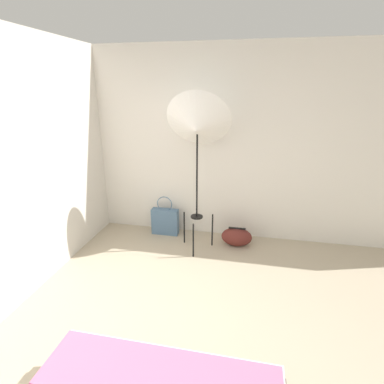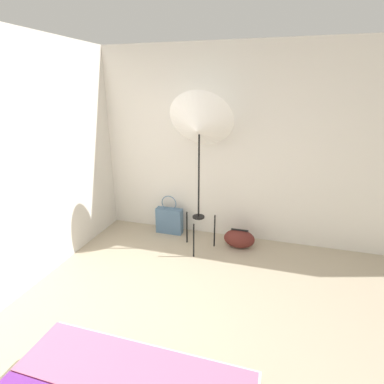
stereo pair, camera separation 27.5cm
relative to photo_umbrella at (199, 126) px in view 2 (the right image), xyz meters
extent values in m
cube|color=silver|center=(-0.04, 0.52, -0.32)|extent=(8.00, 0.05, 2.60)
cube|color=silver|center=(-1.55, -1.08, -0.32)|extent=(0.05, 8.00, 2.60)
cube|color=#D6668E|center=(0.18, -2.21, -1.27)|extent=(1.50, 0.42, 0.04)
cylinder|color=black|center=(0.00, -0.22, -1.39)|extent=(0.02, 0.02, 0.46)
cylinder|color=black|center=(-0.19, 0.11, -1.39)|extent=(0.02, 0.02, 0.46)
cylinder|color=black|center=(0.19, 0.11, -1.39)|extent=(0.02, 0.02, 0.46)
cylinder|color=black|center=(0.00, 0.00, -1.16)|extent=(0.16, 0.16, 0.02)
cylinder|color=black|center=(0.00, 0.00, -0.58)|extent=(0.02, 0.02, 1.18)
cone|color=white|center=(0.00, 0.00, 0.01)|extent=(0.79, 0.61, 0.79)
cube|color=slate|center=(-0.53, 0.33, -1.43)|extent=(0.39, 0.13, 0.38)
torus|color=slate|center=(-0.53, 0.33, -1.15)|extent=(0.23, 0.01, 0.23)
ellipsoid|color=#5B231E|center=(0.52, 0.18, -1.50)|extent=(0.41, 0.25, 0.25)
cube|color=black|center=(0.52, 0.18, -1.37)|extent=(0.23, 0.04, 0.01)
camera|label=1|loc=(0.66, -3.52, 0.43)|focal=28.00mm
camera|label=2|loc=(0.93, -3.45, 0.43)|focal=28.00mm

